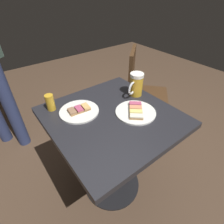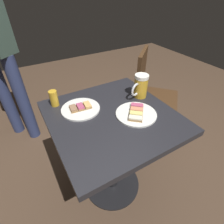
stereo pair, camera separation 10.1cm
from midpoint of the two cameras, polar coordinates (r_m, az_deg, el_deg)
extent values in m
plane|color=#4C3828|center=(1.57, -1.98, -22.31)|extent=(6.00, 6.00, 0.00)
cylinder|color=black|center=(1.56, -1.98, -22.17)|extent=(0.44, 0.44, 0.01)
cylinder|color=black|center=(1.27, -2.33, -14.00)|extent=(0.09, 0.09, 0.69)
cube|color=#232328|center=(1.03, -2.80, -1.80)|extent=(0.71, 0.72, 0.04)
cylinder|color=white|center=(1.03, 4.95, -0.13)|extent=(0.24, 0.24, 0.01)
cube|color=#9E7547|center=(1.08, 4.95, 2.30)|extent=(0.08, 0.08, 0.01)
cube|color=#BC4C70|center=(1.07, 4.98, 2.74)|extent=(0.08, 0.07, 0.01)
cube|color=#9E7547|center=(1.04, 4.97, 1.03)|extent=(0.08, 0.08, 0.01)
cube|color=#EA8E66|center=(1.04, 5.00, 1.47)|extent=(0.08, 0.07, 0.01)
cube|color=#9E7547|center=(1.01, 4.99, -0.33)|extent=(0.08, 0.08, 0.01)
cube|color=#EFE07A|center=(1.00, 5.02, 0.12)|extent=(0.08, 0.07, 0.01)
cube|color=#9E7547|center=(0.98, 5.02, -1.78)|extent=(0.08, 0.08, 0.01)
cube|color=white|center=(0.97, 5.05, -1.32)|extent=(0.08, 0.07, 0.01)
cylinder|color=white|center=(1.06, -13.32, 0.15)|extent=(0.23, 0.23, 0.01)
cube|color=#9E7547|center=(1.05, -15.57, -0.12)|extent=(0.04, 0.07, 0.01)
cube|color=#997051|center=(1.04, -15.66, 0.31)|extent=(0.04, 0.07, 0.01)
cube|color=#9E7547|center=(1.06, -13.40, 0.63)|extent=(0.04, 0.07, 0.01)
cube|color=#BC4C70|center=(1.05, -13.48, 1.07)|extent=(0.04, 0.07, 0.01)
cube|color=#9E7547|center=(1.07, -11.27, 1.36)|extent=(0.04, 0.07, 0.01)
cube|color=#E5B266|center=(1.06, -11.34, 1.80)|extent=(0.04, 0.07, 0.01)
cylinder|color=gold|center=(1.18, 5.44, 8.46)|extent=(0.09, 0.09, 0.13)
cylinder|color=white|center=(1.14, 5.67, 11.84)|extent=(0.09, 0.09, 0.02)
torus|color=silver|center=(1.13, 4.04, 7.66)|extent=(0.09, 0.04, 0.09)
cylinder|color=gold|center=(1.11, -22.01, 2.82)|extent=(0.05, 0.05, 0.10)
cylinder|color=#472D19|center=(1.76, 14.05, -4.71)|extent=(0.03, 0.03, 0.43)
cylinder|color=#472D19|center=(2.01, 13.91, 1.29)|extent=(0.03, 0.03, 0.43)
cylinder|color=#472D19|center=(1.75, 3.62, -3.59)|extent=(0.03, 0.03, 0.43)
cylinder|color=#472D19|center=(2.00, 4.81, 2.29)|extent=(0.03, 0.03, 0.43)
cube|color=#472D19|center=(1.74, 9.85, 5.04)|extent=(0.54, 0.54, 0.04)
cube|color=#472D19|center=(1.64, 4.64, 12.53)|extent=(0.27, 0.25, 0.42)
cylinder|color=navy|center=(1.83, -31.56, 1.13)|extent=(0.11, 0.11, 0.88)
camera|label=1|loc=(0.05, -92.86, -2.16)|focal=28.01mm
camera|label=2|loc=(0.05, 87.14, 2.16)|focal=28.01mm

